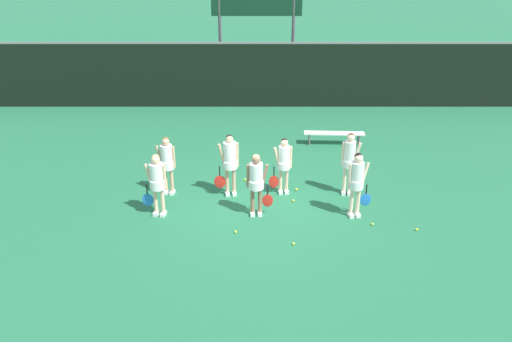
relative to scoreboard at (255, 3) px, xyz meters
name	(u,v)px	position (x,y,z in m)	size (l,w,h in m)	color
ground_plane	(256,204)	(0.01, -10.77, -4.04)	(140.00, 140.00, 0.00)	#216642
fence_windscreen	(256,75)	(0.01, -1.95, -2.66)	(60.00, 0.08, 2.73)	black
scoreboard	(255,3)	(0.00, 0.00, 0.00)	(3.95, 0.15, 5.21)	#515156
bench_courtside	(333,134)	(2.69, -6.38, -3.66)	(2.10, 0.46, 0.43)	silver
player_0	(156,180)	(-2.51, -11.34, -3.04)	(0.68, 0.40, 1.68)	beige
player_1	(255,180)	(-0.02, -11.34, -3.04)	(0.67, 0.39, 1.67)	#8C664C
player_2	(356,179)	(2.49, -11.40, -3.00)	(0.65, 0.37, 1.74)	beige
player_3	(166,161)	(-2.46, -10.13, -3.06)	(0.66, 0.38, 1.67)	tan
player_4	(229,160)	(-0.74, -10.20, -2.99)	(0.69, 0.40, 1.77)	tan
player_5	(283,162)	(0.73, -10.09, -3.09)	(0.63, 0.36, 1.62)	beige
player_6	(348,159)	(2.51, -10.17, -2.98)	(0.63, 0.34, 1.80)	beige
tennis_ball_0	(244,180)	(-0.35, -9.32, -4.00)	(0.07, 0.07, 0.07)	#CCE033
tennis_ball_1	(292,244)	(0.85, -12.77, -4.01)	(0.07, 0.07, 0.07)	#CCE033
tennis_ball_2	(235,232)	(-0.52, -12.25, -4.01)	(0.07, 0.07, 0.07)	#CCE033
tennis_ball_3	(292,201)	(0.98, -10.64, -4.01)	(0.06, 0.06, 0.06)	#CCE033
tennis_ball_4	(295,189)	(1.12, -9.97, -4.00)	(0.07, 0.07, 0.07)	#CCE033
tennis_ball_5	(416,229)	(3.90, -12.15, -4.01)	(0.06, 0.06, 0.06)	#CCE033
tennis_ball_6	(371,224)	(2.87, -11.89, -4.01)	(0.06, 0.06, 0.06)	#CCE033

